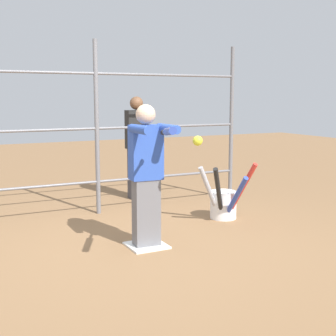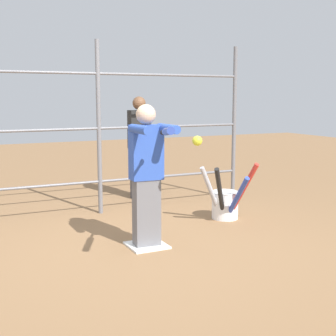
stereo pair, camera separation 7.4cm
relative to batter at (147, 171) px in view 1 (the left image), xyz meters
name	(u,v)px [view 1 (the left image)]	position (x,y,z in m)	size (l,w,h in m)	color
ground_plane	(147,246)	(0.00, -0.02, -0.81)	(24.00, 24.00, 0.00)	olive
home_plate	(147,245)	(0.00, -0.02, -0.80)	(0.40, 0.40, 0.02)	white
fence_backstop	(97,128)	(0.00, -1.62, 0.35)	(4.38, 0.06, 2.33)	slate
batter	(147,171)	(0.00, 0.00, 0.00)	(0.39, 0.52, 1.51)	slate
baseball_bat_swinging	(169,131)	(0.17, 0.84, 0.48)	(0.33, 0.78, 0.13)	black
softball_in_flight	(198,141)	(-0.28, 0.56, 0.36)	(0.10, 0.10, 0.10)	yellow
bat_bucket	(224,202)	(-1.36, -0.59, -0.59)	(0.60, 0.78, 0.79)	white
bystander_behind_fence	(137,146)	(-0.86, -2.28, 0.01)	(0.33, 0.20, 1.59)	#3F3F47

